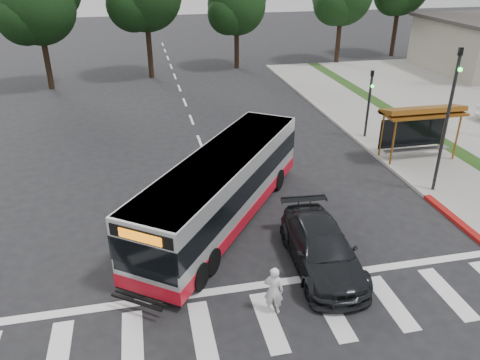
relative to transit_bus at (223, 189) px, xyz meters
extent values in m
plane|color=black|center=(0.27, -1.06, -1.43)|extent=(140.00, 140.00, 0.00)
cube|color=gray|center=(11.27, 6.94, -1.37)|extent=(4.00, 40.00, 0.12)
cube|color=#9E9991|center=(9.27, 6.94, -1.36)|extent=(0.30, 40.00, 0.15)
cube|color=maroon|center=(9.27, -3.06, -1.36)|extent=(0.32, 6.00, 0.15)
cube|color=silver|center=(0.27, -6.06, -1.43)|extent=(18.00, 2.60, 0.01)
cylinder|color=brown|center=(9.27, 3.34, -0.16)|extent=(0.10, 0.10, 2.30)
cylinder|color=brown|center=(12.87, 3.34, -0.16)|extent=(0.10, 0.10, 2.30)
cylinder|color=brown|center=(9.27, 4.54, -0.16)|extent=(0.10, 0.10, 2.30)
cylinder|color=brown|center=(12.87, 4.54, -0.16)|extent=(0.10, 0.10, 2.30)
cube|color=brown|center=(11.07, 3.94, 1.14)|extent=(4.20, 1.60, 0.12)
cube|color=brown|center=(11.07, 3.99, 1.29)|extent=(4.20, 1.32, 0.51)
cube|color=black|center=(11.07, 4.54, -0.11)|extent=(3.80, 0.06, 1.60)
cube|color=gray|center=(11.07, 3.94, -0.86)|extent=(3.60, 0.40, 0.08)
cylinder|color=black|center=(9.87, 0.44, 1.82)|extent=(0.14, 0.14, 6.50)
imported|color=black|center=(9.87, 0.44, 4.57)|extent=(0.16, 0.20, 1.00)
sphere|color=#19E533|center=(9.87, 0.26, 4.22)|extent=(0.18, 0.18, 0.18)
cylinder|color=black|center=(9.87, 7.44, 0.57)|extent=(0.14, 0.14, 4.00)
imported|color=black|center=(9.87, 7.44, 2.07)|extent=(0.16, 0.20, 1.00)
sphere|color=#19E533|center=(9.87, 7.26, 1.72)|extent=(0.18, 0.18, 0.18)
cylinder|color=black|center=(16.27, 26.94, 0.87)|extent=(0.44, 0.44, 4.40)
sphere|color=black|center=(15.29, 26.24, 4.17)|extent=(3.92, 3.92, 3.92)
cylinder|color=black|center=(23.27, 28.94, 0.99)|extent=(0.44, 0.44, 4.84)
cylinder|color=black|center=(-1.73, 24.94, 0.99)|extent=(0.44, 0.44, 4.84)
sphere|color=black|center=(-2.78, 24.19, 4.62)|extent=(4.20, 4.20, 4.20)
cylinder|color=black|center=(6.27, 26.94, 0.55)|extent=(0.44, 0.44, 3.96)
sphere|color=black|center=(6.27, 26.94, 4.15)|extent=(5.20, 5.20, 5.20)
sphere|color=black|center=(5.36, 26.29, 3.52)|extent=(3.64, 3.64, 3.64)
cylinder|color=black|center=(-9.73, 22.94, 0.77)|extent=(0.44, 0.44, 4.40)
sphere|color=black|center=(-9.73, 22.94, 4.77)|extent=(5.60, 5.60, 5.60)
sphere|color=black|center=(-10.71, 22.24, 4.07)|extent=(3.92, 3.92, 3.92)
imported|color=white|center=(0.51, -5.66, -0.61)|extent=(0.70, 0.60, 1.64)
imported|color=black|center=(2.77, -3.80, -0.68)|extent=(2.43, 5.30, 1.50)
camera|label=1|loc=(-2.85, -16.30, 8.55)|focal=35.00mm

